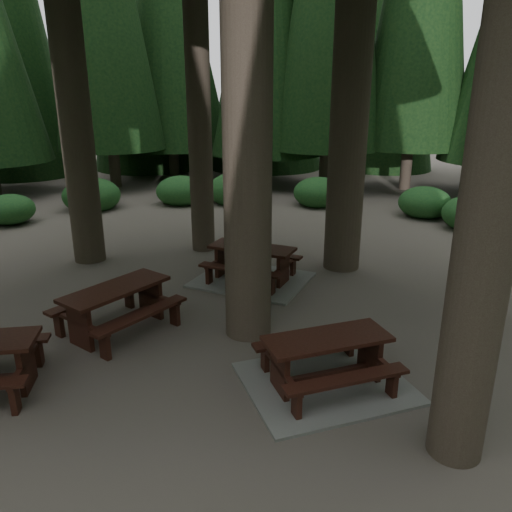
# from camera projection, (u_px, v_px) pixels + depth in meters

# --- Properties ---
(ground) EXTENTS (80.00, 80.00, 0.00)m
(ground) POSITION_uv_depth(u_px,v_px,m) (204.00, 333.00, 9.34)
(ground) COLOR #534D44
(ground) RESTS_ON ground
(picnic_table_a) EXTENTS (3.10, 2.94, 0.82)m
(picnic_table_a) POSITION_uv_depth(u_px,v_px,m) (326.00, 368.00, 7.61)
(picnic_table_a) COLOR gray
(picnic_table_a) RESTS_ON ground
(picnic_table_b) EXTENTS (2.35, 2.53, 0.88)m
(picnic_table_b) POSITION_uv_depth(u_px,v_px,m) (117.00, 302.00, 9.25)
(picnic_table_b) COLOR black
(picnic_table_b) RESTS_ON ground
(picnic_table_c) EXTENTS (2.93, 2.61, 0.85)m
(picnic_table_c) POSITION_uv_depth(u_px,v_px,m) (252.00, 269.00, 11.77)
(picnic_table_c) COLOR gray
(picnic_table_c) RESTS_ON ground
(shrub_ring) EXTENTS (23.86, 24.64, 1.49)m
(shrub_ring) POSITION_uv_depth(u_px,v_px,m) (249.00, 300.00, 9.78)
(shrub_ring) COLOR #1D5628
(shrub_ring) RESTS_ON ground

